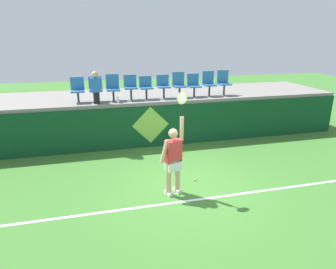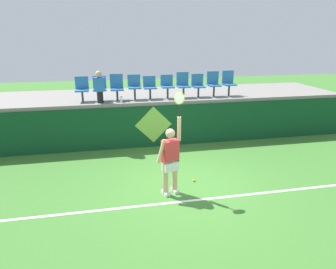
{
  "view_description": "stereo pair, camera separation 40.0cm",
  "coord_description": "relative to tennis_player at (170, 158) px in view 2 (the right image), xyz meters",
  "views": [
    {
      "loc": [
        -2.18,
        -6.59,
        3.7
      ],
      "look_at": [
        -0.21,
        1.13,
        1.08
      ],
      "focal_mm": 32.41,
      "sensor_mm": 36.0,
      "label": 1
    },
    {
      "loc": [
        -1.79,
        -6.68,
        3.7
      ],
      "look_at": [
        -0.21,
        1.13,
        1.08
      ],
      "focal_mm": 32.41,
      "sensor_mm": 36.0,
      "label": 2
    }
  ],
  "objects": [
    {
      "name": "ground_plane",
      "position": [
        0.42,
        0.2,
        -0.93
      ],
      "size": [
        40.0,
        40.0,
        0.0
      ],
      "primitive_type": "plane",
      "color": "#3D752D"
    },
    {
      "name": "court_back_wall",
      "position": [
        0.42,
        3.41,
        -0.22
      ],
      "size": [
        13.95,
        0.2,
        1.43
      ],
      "primitive_type": "cube",
      "color": "#0F4223",
      "rests_on": "ground_plane"
    },
    {
      "name": "spectator_platform",
      "position": [
        0.42,
        4.9,
        0.56
      ],
      "size": [
        13.95,
        3.07,
        0.12
      ],
      "primitive_type": "cube",
      "color": "gray",
      "rests_on": "court_back_wall"
    },
    {
      "name": "court_baseline_stripe",
      "position": [
        0.42,
        -0.45,
        -0.93
      ],
      "size": [
        12.55,
        0.08,
        0.01
      ],
      "primitive_type": "cube",
      "color": "white",
      "rests_on": "ground_plane"
    },
    {
      "name": "tennis_player",
      "position": [
        0.0,
        0.0,
        0.0
      ],
      "size": [
        0.73,
        0.37,
        2.48
      ],
      "color": "white",
      "rests_on": "ground_plane"
    },
    {
      "name": "tennis_ball",
      "position": [
        0.74,
        0.49,
        -0.9
      ],
      "size": [
        0.07,
        0.07,
        0.07
      ],
      "primitive_type": "sphere",
      "color": "#D1E533",
      "rests_on": "ground_plane"
    },
    {
      "name": "water_bottle",
      "position": [
        -0.93,
        3.58,
        0.74
      ],
      "size": [
        0.08,
        0.08,
        0.23
      ],
      "primitive_type": "cylinder",
      "color": "white",
      "rests_on": "spectator_platform"
    },
    {
      "name": "stadium_chair_0",
      "position": [
        -2.19,
        4.03,
        1.07
      ],
      "size": [
        0.44,
        0.42,
        0.82
      ],
      "color": "#38383D",
      "rests_on": "spectator_platform"
    },
    {
      "name": "stadium_chair_1",
      "position": [
        -1.61,
        4.03,
        1.08
      ],
      "size": [
        0.44,
        0.42,
        0.82
      ],
      "color": "#38383D",
      "rests_on": "spectator_platform"
    },
    {
      "name": "stadium_chair_2",
      "position": [
        -1.04,
        4.04,
        1.09
      ],
      "size": [
        0.44,
        0.42,
        0.88
      ],
      "color": "#38383D",
      "rests_on": "spectator_platform"
    },
    {
      "name": "stadium_chair_3",
      "position": [
        -0.43,
        4.03,
        1.1
      ],
      "size": [
        0.44,
        0.42,
        0.84
      ],
      "color": "#38383D",
      "rests_on": "spectator_platform"
    },
    {
      "name": "stadium_chair_4",
      "position": [
        0.1,
        4.03,
        1.07
      ],
      "size": [
        0.44,
        0.42,
        0.78
      ],
      "color": "#38383D",
      "rests_on": "spectator_platform"
    },
    {
      "name": "stadium_chair_5",
      "position": [
        0.73,
        4.03,
        1.08
      ],
      "size": [
        0.44,
        0.42,
        0.8
      ],
      "color": "#38383D",
      "rests_on": "spectator_platform"
    },
    {
      "name": "stadium_chair_6",
      "position": [
        1.31,
        4.04,
        1.11
      ],
      "size": [
        0.44,
        0.42,
        0.88
      ],
      "color": "#38383D",
      "rests_on": "spectator_platform"
    },
    {
      "name": "stadium_chair_7",
      "position": [
        1.86,
        4.03,
        1.07
      ],
      "size": [
        0.44,
        0.42,
        0.81
      ],
      "color": "#38383D",
      "rests_on": "spectator_platform"
    },
    {
      "name": "stadium_chair_8",
      "position": [
        2.45,
        4.04,
        1.11
      ],
      "size": [
        0.44,
        0.42,
        0.88
      ],
      "color": "#38383D",
      "rests_on": "spectator_platform"
    },
    {
      "name": "stadium_chair_9",
      "position": [
        3.03,
        4.04,
        1.12
      ],
      "size": [
        0.44,
        0.42,
        0.9
      ],
      "color": "#38383D",
      "rests_on": "spectator_platform"
    },
    {
      "name": "spectator_0",
      "position": [
        -1.61,
        3.63,
        1.17
      ],
      "size": [
        0.34,
        0.21,
        1.05
      ],
      "color": "black",
      "rests_on": "spectator_platform"
    },
    {
      "name": "wall_signage_mount",
      "position": [
        0.1,
        3.31,
        -0.93
      ],
      "size": [
        1.27,
        0.01,
        1.43
      ],
      "color": "#0F4223",
      "rests_on": "ground_plane"
    }
  ]
}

